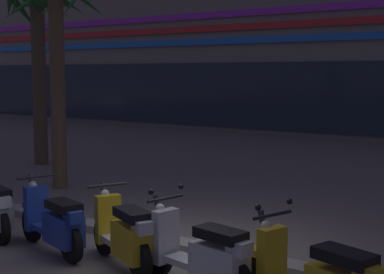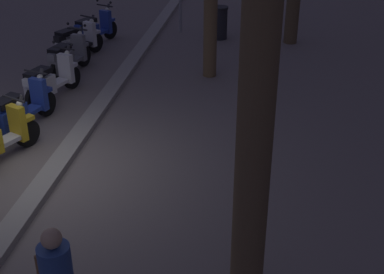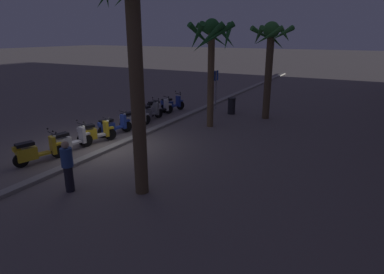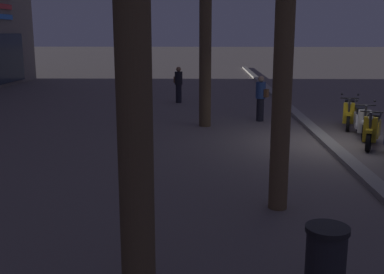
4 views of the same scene
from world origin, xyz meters
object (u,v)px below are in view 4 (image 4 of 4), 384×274
object	(u,v)px
scooter_white_second_in_line	(361,121)
pedestrian_by_palm_tree	(179,84)
scooter_yellow_last_in_row	(349,113)
scooter_yellow_lead_nearest	(372,129)
pedestrian_window_shopping	(261,97)
litter_bin	(325,266)

from	to	relation	value
scooter_white_second_in_line	pedestrian_by_palm_tree	size ratio (longest dim) A/B	1.15
scooter_white_second_in_line	scooter_yellow_last_in_row	xyz separation A→B (m)	(1.46, -0.06, 0.01)
pedestrian_by_palm_tree	scooter_yellow_lead_nearest	bearing A→B (deg)	-144.75
scooter_yellow_last_in_row	scooter_white_second_in_line	bearing A→B (deg)	177.68
scooter_yellow_last_in_row	pedestrian_window_shopping	xyz separation A→B (m)	(0.95, 2.78, 0.37)
scooter_white_second_in_line	pedestrian_by_palm_tree	xyz separation A→B (m)	(6.84, 5.84, 0.38)
scooter_yellow_lead_nearest	scooter_white_second_in_line	bearing A→B (deg)	-4.67
pedestrian_by_palm_tree	litter_bin	size ratio (longest dim) A/B	1.66
scooter_yellow_lead_nearest	litter_bin	world-z (taller)	scooter_yellow_lead_nearest
scooter_yellow_last_in_row	pedestrian_by_palm_tree	size ratio (longest dim) A/B	1.14
scooter_white_second_in_line	litter_bin	distance (m)	9.71
pedestrian_by_palm_tree	pedestrian_window_shopping	world-z (taller)	pedestrian_by_palm_tree
scooter_yellow_lead_nearest	litter_bin	distance (m)	8.49
scooter_yellow_lead_nearest	litter_bin	size ratio (longest dim) A/B	1.70
pedestrian_by_palm_tree	litter_bin	xyz separation A→B (m)	(-15.99, -2.56, -0.35)
scooter_white_second_in_line	pedestrian_window_shopping	xyz separation A→B (m)	(2.41, 2.72, 0.38)
scooter_yellow_lead_nearest	scooter_white_second_in_line	distance (m)	1.27
scooter_yellow_lead_nearest	scooter_white_second_in_line	world-z (taller)	scooter_white_second_in_line
scooter_yellow_lead_nearest	pedestrian_window_shopping	bearing A→B (deg)	35.41
scooter_yellow_lead_nearest	scooter_yellow_last_in_row	distance (m)	2.73
litter_bin	pedestrian_window_shopping	bearing A→B (deg)	-2.76
scooter_white_second_in_line	pedestrian_by_palm_tree	bearing A→B (deg)	40.45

